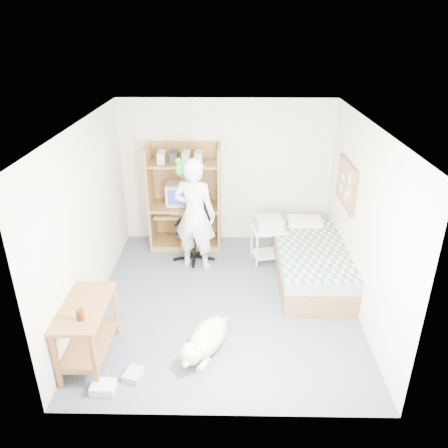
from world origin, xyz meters
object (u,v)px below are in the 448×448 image
object	(u,v)px
side_desk	(87,324)
office_chair	(195,236)
person	(195,215)
printer_cart	(268,240)
bed	(311,262)
computer_hutch	(185,201)
dog	(206,340)

from	to	relation	value
side_desk	office_chair	world-z (taller)	office_chair
side_desk	office_chair	size ratio (longest dim) A/B	0.92
person	printer_cart	xyz separation A→B (m)	(1.16, 0.16, -0.50)
office_chair	bed	bearing A→B (deg)	-3.54
bed	office_chair	world-z (taller)	office_chair
computer_hutch	person	world-z (taller)	person
person	dog	distance (m)	2.16
bed	person	size ratio (longest dim) A/B	1.11
person	printer_cart	size ratio (longest dim) A/B	2.95
office_chair	person	size ratio (longest dim) A/B	0.60
bed	printer_cart	bearing A→B (deg)	141.24
computer_hutch	bed	distance (m)	2.35
computer_hutch	dog	distance (m)	2.92
side_desk	printer_cart	xyz separation A→B (m)	(2.23, 2.31, -0.09)
printer_cart	side_desk	bearing A→B (deg)	-145.67
side_desk	printer_cart	size ratio (longest dim) A/B	1.63
bed	office_chair	bearing A→B (deg)	160.36
side_desk	person	world-z (taller)	person
computer_hutch	dog	size ratio (longest dim) A/B	1.72
office_chair	printer_cart	xyz separation A→B (m)	(1.19, -0.15, 0.02)
bed	side_desk	world-z (taller)	side_desk
office_chair	printer_cart	world-z (taller)	office_chair
dog	office_chair	bearing A→B (deg)	121.20
office_chair	dog	world-z (taller)	office_chair
office_chair	printer_cart	size ratio (longest dim) A/B	1.78
bed	side_desk	bearing A→B (deg)	-147.50
bed	printer_cart	size ratio (longest dim) A/B	3.28
bed	side_desk	distance (m)	3.39
computer_hutch	printer_cart	bearing A→B (deg)	-24.38
computer_hutch	person	size ratio (longest dim) A/B	0.99
computer_hutch	side_desk	size ratio (longest dim) A/B	1.80
person	computer_hutch	bearing A→B (deg)	-57.93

